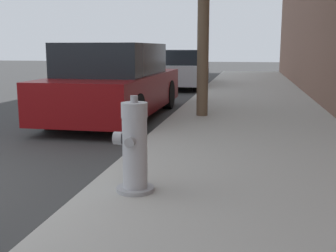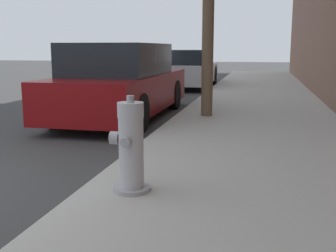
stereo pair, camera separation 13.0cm
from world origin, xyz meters
The scene contains 4 objects.
sidewalk_slab centered at (3.43, 0.00, 0.08)m, with size 2.94×40.00×0.15m.
fire_hydrant centered at (2.43, 0.27, 0.53)m, with size 0.35×0.34×0.83m.
parked_car_near centered at (0.80, 4.85, 0.70)m, with size 1.70×4.60×1.46m.
parked_car_mid centered at (0.94, 11.50, 0.65)m, with size 1.77×3.93×1.31m.
Camera 1 is at (3.37, -3.12, 1.38)m, focal length 45.00 mm.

